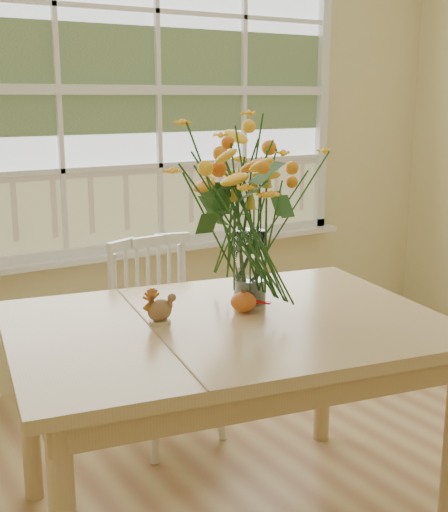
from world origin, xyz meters
TOP-DOWN VIEW (x-y plane):
  - wall_back at (0.00, 2.25)m, footprint 4.00×0.02m
  - window at (0.00, 2.21)m, footprint 2.42×0.12m
  - dining_table at (-0.51, 0.72)m, footprint 1.61×1.28m
  - windsor_chair at (-0.39, 1.48)m, footprint 0.44×0.42m
  - flower_vase at (-0.33, 0.85)m, footprint 0.56×0.56m
  - pumpkin at (-0.42, 0.76)m, footprint 0.09×0.09m
  - turkey_figurine at (-0.72, 0.81)m, footprint 0.11×0.09m
  - dark_gourd at (-0.40, 0.78)m, footprint 0.13×0.12m

SIDE VIEW (x-z plane):
  - windsor_chair at x=-0.39m, z-range 0.06..0.94m
  - dining_table at x=-0.51m, z-range 0.30..1.07m
  - pumpkin at x=-0.42m, z-range 0.78..0.85m
  - dark_gourd at x=-0.40m, z-range 0.78..0.85m
  - turkey_figurine at x=-0.72m, z-range 0.76..0.88m
  - flower_vase at x=-0.33m, z-range 0.84..1.51m
  - wall_back at x=0.00m, z-range 0.00..2.70m
  - window at x=0.00m, z-range 0.66..2.40m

